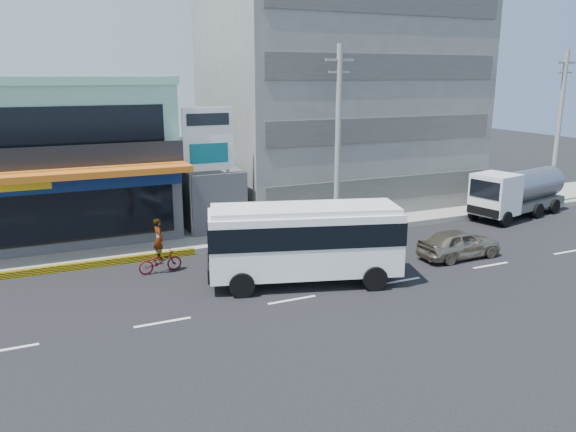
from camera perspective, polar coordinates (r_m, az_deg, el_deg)
The scene contains 13 objects.
ground at distance 21.94m, azimuth 0.41°, elevation -8.52°, with size 120.00×120.00×0.00m, color black.
sidewalk at distance 32.06m, azimuth 1.52°, elevation -0.88°, with size 70.00×5.00×0.30m, color gray.
shop_building at distance 32.68m, azimuth -23.22°, elevation 5.16°, with size 12.40×11.70×8.00m.
concrete_building at distance 38.18m, azimuth 4.88°, elevation 11.90°, with size 16.00×12.00×14.00m, color gray.
gap_structure at distance 32.27m, azimuth -8.44°, elevation 1.99°, with size 3.00×6.00×3.50m, color #424247.
satellite_dish at distance 30.99m, azimuth -8.05°, elevation 4.94°, with size 1.50×1.50×0.15m, color slate.
billboard at distance 28.95m, azimuth -8.10°, elevation 7.00°, with size 2.60×0.18×6.90m.
utility_pole_near at distance 29.75m, azimuth 5.10°, elevation 7.70°, with size 1.60×0.30×10.00m.
utility_pole_far at distance 40.02m, azimuth 25.78°, elevation 8.01°, with size 1.60×0.30×10.00m.
minibus at distance 23.07m, azimuth 1.70°, elevation -2.21°, with size 8.25×4.60×3.29m.
sedan at distance 27.80m, azimuth 16.98°, elevation -2.69°, with size 1.66×4.13×1.41m, color tan.
tanker_truck at distance 36.86m, azimuth 22.20°, elevation 2.28°, with size 7.62×3.73×2.89m.
motorcycle_rider at distance 25.23m, azimuth -12.90°, elevation -3.87°, with size 1.96×0.82×2.45m.
Camera 1 is at (-8.39, -18.43, 8.45)m, focal length 35.00 mm.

